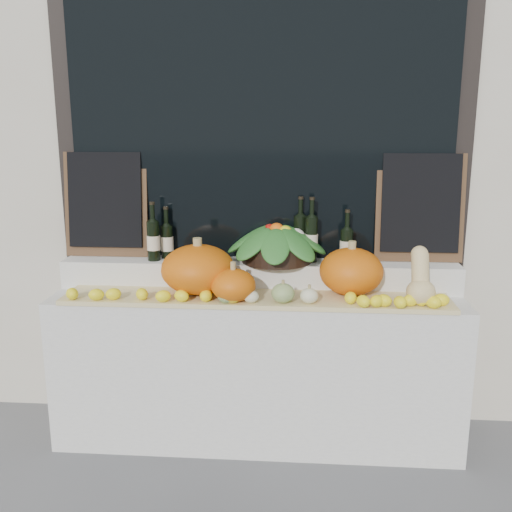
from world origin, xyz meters
TOP-DOWN VIEW (x-y plane):
  - storefront_facade at (0.00, 2.25)m, footprint 7.00×0.94m
  - display_sill at (0.00, 1.52)m, footprint 2.30×0.55m
  - rear_tier at (0.00, 1.68)m, footprint 2.30×0.25m
  - straw_bedding at (0.00, 1.40)m, footprint 2.10×0.32m
  - pumpkin_left at (-0.32, 1.45)m, footprint 0.48×0.48m
  - pumpkin_right at (0.52, 1.49)m, footprint 0.46×0.46m
  - pumpkin_center at (-0.11, 1.32)m, footprint 0.29×0.29m
  - butternut_squash at (0.87, 1.35)m, footprint 0.15×0.21m
  - decorative_gourds at (0.03, 1.29)m, footprint 0.53×0.14m
  - lemon_heap at (0.00, 1.29)m, footprint 2.20×0.16m
  - produce_bowl at (0.10, 1.66)m, footprint 0.61×0.61m
  - wine_bottle_far_left at (-0.61, 1.64)m, footprint 0.08×0.08m
  - wine_bottle_near_left at (-0.55, 1.71)m, footprint 0.08×0.08m
  - wine_bottle_tall at (0.24, 1.73)m, footprint 0.08×0.08m
  - wine_bottle_near_right at (0.30, 1.67)m, footprint 0.08×0.08m
  - wine_bottle_far_right at (0.50, 1.66)m, footprint 0.08×0.08m
  - chalkboard_left at (-0.92, 1.74)m, footprint 0.50×0.10m
  - chalkboard_right at (0.92, 1.74)m, footprint 0.50×0.10m

SIDE VIEW (x-z plane):
  - display_sill at x=0.00m, z-range 0.00..0.88m
  - straw_bedding at x=0.00m, z-range 0.88..0.90m
  - lemon_heap at x=0.00m, z-range 0.91..0.97m
  - decorative_gourds at x=0.03m, z-range 0.88..1.03m
  - rear_tier at x=0.00m, z-range 0.88..1.04m
  - pumpkin_center at x=-0.11m, z-range 0.91..1.08m
  - butternut_squash at x=0.87m, z-range 0.88..1.17m
  - pumpkin_right at x=0.52m, z-range 0.91..1.16m
  - pumpkin_left at x=-0.32m, z-range 0.91..1.18m
  - wine_bottle_near_left at x=-0.55m, z-range 0.99..1.30m
  - wine_bottle_far_right at x=0.50m, z-range 0.99..1.30m
  - produce_bowl at x=0.10m, z-range 1.03..1.27m
  - wine_bottle_far_left at x=-0.61m, z-range 0.99..1.33m
  - wine_bottle_tall at x=0.24m, z-range 0.99..1.36m
  - wine_bottle_near_right at x=0.30m, z-range 0.99..1.36m
  - chalkboard_left at x=-0.92m, z-range 1.05..1.67m
  - chalkboard_right at x=0.92m, z-range 1.05..1.67m
  - storefront_facade at x=0.00m, z-range 0.00..4.50m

